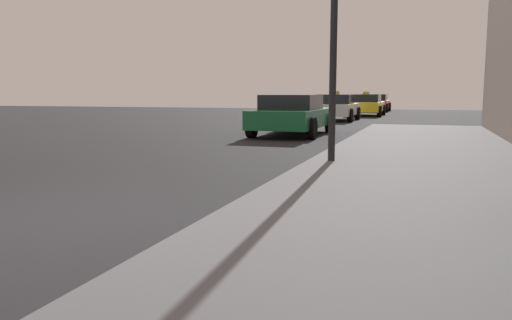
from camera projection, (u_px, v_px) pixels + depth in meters
The scene contains 7 objects.
ground_plane at pixel (0, 227), 4.95m from camera, with size 80.00×80.00×0.00m, color #232326.
sidewalk at pixel (429, 263), 3.67m from camera, with size 4.00×32.00×0.15m, color #5B5B60.
car_green at pixel (293, 115), 15.90m from camera, with size 2.04×4.40×1.27m.
car_white at pixel (336, 107), 24.60m from camera, with size 2.01×4.12×1.43m.
car_yellow at pixel (366, 105), 29.98m from camera, with size 2.03×4.59×1.43m.
car_red at pixel (376, 103), 37.16m from camera, with size 1.98×4.44×1.27m.
car_silver at pixel (372, 102), 43.26m from camera, with size 2.02×4.29×1.27m.
Camera 1 is at (3.94, -3.76, 1.30)m, focal length 35.25 mm.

